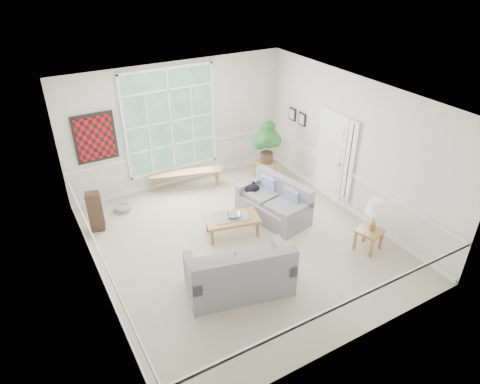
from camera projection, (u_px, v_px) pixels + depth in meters
name	position (u px, v px, depth m)	size (l,w,h in m)	color
floor	(241.00, 242.00, 8.70)	(5.50, 6.00, 0.01)	#A69E88
ceiling	(241.00, 99.00, 7.17)	(5.50, 6.00, 0.02)	white
wall_back	(178.00, 125.00, 10.18)	(5.50, 0.02, 3.00)	silver
wall_front	(352.00, 271.00, 5.69)	(5.50, 0.02, 3.00)	silver
wall_left	(90.00, 218.00, 6.76)	(0.02, 6.00, 3.00)	silver
wall_right	(353.00, 147.00, 9.10)	(0.02, 6.00, 3.00)	silver
window_back	(171.00, 121.00, 9.99)	(2.30, 0.08, 2.40)	white
entry_door	(330.00, 156.00, 9.76)	(0.08, 0.90, 2.10)	white
door_sidelight	(350.00, 162.00, 9.24)	(0.08, 0.26, 1.90)	white
wall_art	(95.00, 138.00, 9.26)	(0.90, 0.06, 1.10)	maroon
wall_frame_near	(302.00, 119.00, 10.37)	(0.04, 0.26, 0.32)	black
wall_frame_far	(292.00, 114.00, 10.67)	(0.04, 0.26, 0.32)	black
loveseat_right	(273.00, 200.00, 9.26)	(0.83, 1.60, 0.87)	slate
loveseat_front	(239.00, 267.00, 7.30)	(1.78, 0.92, 0.96)	slate
coffee_table	(232.00, 226.00, 8.83)	(1.09, 0.60, 0.41)	olive
pewter_bowl	(233.00, 215.00, 8.74)	(0.34, 0.34, 0.08)	#97979C
window_bench	(186.00, 179.00, 10.55)	(1.76, 0.34, 0.41)	olive
end_table	(265.00, 170.00, 10.89)	(0.48, 0.48, 0.48)	olive
houseplant	(267.00, 143.00, 10.48)	(0.62, 0.62, 1.06)	#215724
side_table	(368.00, 239.00, 8.38)	(0.45, 0.45, 0.46)	olive
table_lamp	(375.00, 215.00, 8.11)	(0.39, 0.39, 0.68)	white
pet_bed	(123.00, 208.00, 9.69)	(0.39, 0.39, 0.11)	slate
floor_speaker	(95.00, 212.00, 8.85)	(0.28, 0.22, 0.89)	#382519
cat	(252.00, 188.00, 9.53)	(0.36, 0.25, 0.17)	black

